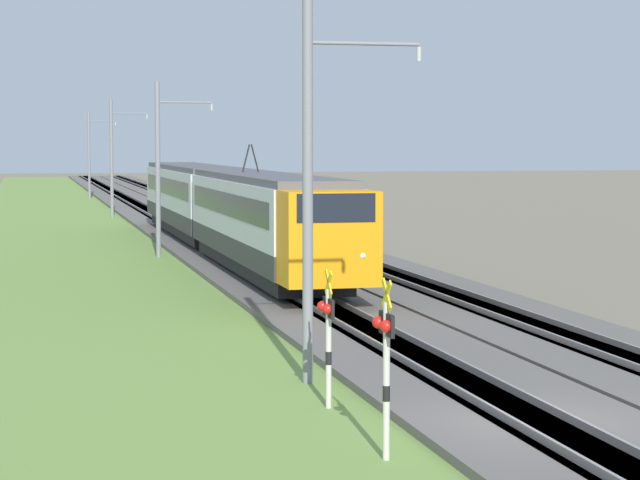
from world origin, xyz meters
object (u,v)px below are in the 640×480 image
object	(u,v)px
crossing_signal_near	(386,354)
catenary_mast_far	(112,158)
catenary_mast_near	(311,189)
catenary_mast_distant	(90,154)
passenger_train	(223,205)
crossing_signal_aux	(328,328)
catenary_mast_mid	(159,168)

from	to	relation	value
crossing_signal_near	catenary_mast_far	size ratio (longest dim) A/B	0.37
crossing_signal_near	catenary_mast_far	xyz separation A→B (m)	(66.08, -0.28, 2.34)
crossing_signal_near	catenary_mast_near	xyz separation A→B (m)	(6.52, -0.28, 2.37)
catenary_mast_near	catenary_mast_distant	distance (m)	89.34
passenger_train	catenary_mast_distant	size ratio (longest dim) A/B	5.11
catenary_mast_distant	crossing_signal_aux	bearing A→B (deg)	179.85
catenary_mast_near	catenary_mast_distant	bearing A→B (deg)	-0.00
crossing_signal_near	catenary_mast_near	bearing A→B (deg)	-92.48
catenary_mast_distant	catenary_mast_mid	bearing A→B (deg)	-180.00
catenary_mast_near	catenary_mast_mid	world-z (taller)	catenary_mast_near
crossing_signal_near	catenary_mast_near	world-z (taller)	catenary_mast_near
crossing_signal_aux	catenary_mast_far	distance (m)	62.13
catenary_mast_far	crossing_signal_aux	bearing A→B (deg)	179.77
crossing_signal_aux	catenary_mast_mid	world-z (taller)	catenary_mast_mid
crossing_signal_near	catenary_mast_mid	world-z (taller)	catenary_mast_mid
crossing_signal_aux	catenary_mast_near	distance (m)	3.58
catenary_mast_far	catenary_mast_distant	bearing A→B (deg)	-0.00
crossing_signal_near	catenary_mast_far	distance (m)	66.12
crossing_signal_near	catenary_mast_far	world-z (taller)	catenary_mast_far
catenary_mast_near	catenary_mast_mid	bearing A→B (deg)	-0.00
crossing_signal_aux	catenary_mast_near	world-z (taller)	catenary_mast_near
crossing_signal_aux	catenary_mast_mid	distance (m)	32.39
crossing_signal_aux	catenary_mast_near	size ratio (longest dim) A/B	0.34
passenger_train	catenary_mast_near	xyz separation A→B (m)	(-29.77, 2.82, 1.80)
crossing_signal_aux	catenary_mast_far	size ratio (longest dim) A/B	0.34
crossing_signal_aux	catenary_mast_far	xyz separation A→B (m)	(62.08, -0.25, 2.51)
catenary_mast_far	catenary_mast_distant	xyz separation A→B (m)	(29.78, -0.00, -0.01)
catenary_mast_far	crossing_signal_near	bearing A→B (deg)	179.75
crossing_signal_near	crossing_signal_aux	size ratio (longest dim) A/B	1.09
crossing_signal_aux	catenary_mast_distant	distance (m)	91.90
passenger_train	catenary_mast_distant	xyz separation A→B (m)	(59.58, 2.82, 1.76)
crossing_signal_aux	catenary_mast_far	world-z (taller)	catenary_mast_far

